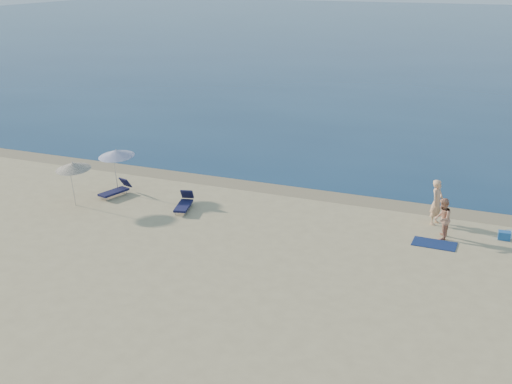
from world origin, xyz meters
The scene contains 11 objects.
sea centered at (0.00, 100.00, 0.00)m, with size 240.00×160.00×0.01m, color #0C294B.
wet_sand_strip centered at (0.00, 19.40, 0.00)m, with size 240.00×1.60×0.00m, color #847254.
person_left centered at (3.60, 17.80, 0.95)m, with size 0.69×0.45×1.90m, color tan.
person_right centered at (4.01, 16.34, 0.82)m, with size 0.80×0.62×1.65m, color tan.
beach_towel centered at (3.87, 15.67, 0.01)m, with size 1.64×0.91×0.03m, color #0E1B48.
white_bag centered at (6.57, 17.44, 0.15)m, with size 0.34×0.29×0.29m, color white.
blue_cooler centered at (6.31, 17.17, 0.16)m, with size 0.46×0.33×0.33m, color #1E58A5.
umbrella_near centered at (-10.73, 16.17, 1.89)m, with size 1.98×2.00×2.16m.
umbrella_far centered at (-11.51, 14.01, 1.80)m, with size 1.77×1.79×2.07m.
lounger_left centered at (-10.55, 15.67, 0.26)m, with size 0.95×1.72×0.72m.
lounger_right centered at (-6.79, 15.31, 0.26)m, with size 0.94×1.73×0.73m.
Camera 1 is at (6.06, -7.73, 10.14)m, focal length 45.00 mm.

